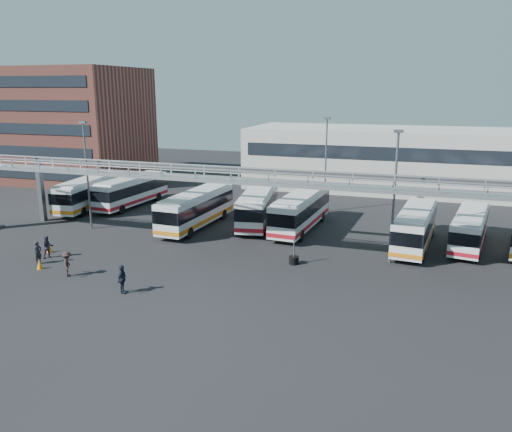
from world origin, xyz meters
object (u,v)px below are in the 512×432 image
(bus_0, at_px, (89,192))
(cone_right, at_px, (49,248))
(bus_5, at_px, (301,210))
(pedestrian_b, at_px, (48,247))
(tire_stack, at_px, (294,259))
(bus_3, at_px, (196,208))
(light_pole_mid, at_px, (395,190))
(light_pole_back, at_px, (326,159))
(bus_4, at_px, (258,205))
(pedestrian_a, at_px, (38,253))
(pedestrian_d, at_px, (122,279))
(cone_left, at_px, (40,264))
(pedestrian_c, at_px, (68,264))
(bus_8, at_px, (470,228))
(bus_7, at_px, (415,226))
(bus_1, at_px, (132,190))
(light_pole_left, at_px, (87,170))

(bus_0, height_order, cone_right, bus_0)
(bus_5, bearing_deg, pedestrian_b, -135.94)
(pedestrian_b, height_order, tire_stack, tire_stack)
(bus_3, relative_size, cone_right, 15.83)
(light_pole_mid, height_order, light_pole_back, same)
(light_pole_back, height_order, bus_0, light_pole_back)
(light_pole_back, xyz_separation_m, tire_stack, (1.00, -17.63, -5.36))
(bus_4, height_order, bus_5, bus_5)
(pedestrian_a, xyz_separation_m, pedestrian_d, (9.35, -2.93, 0.07))
(bus_0, xyz_separation_m, bus_3, (14.72, -3.37, 0.01))
(cone_left, bearing_deg, pedestrian_c, -10.57)
(pedestrian_a, height_order, pedestrian_d, pedestrian_d)
(cone_right, bearing_deg, bus_8, 20.79)
(bus_0, distance_m, cone_left, 19.75)
(bus_7, bearing_deg, cone_left, -145.46)
(pedestrian_a, bearing_deg, bus_1, 15.62)
(light_pole_back, distance_m, cone_right, 28.89)
(light_pole_left, height_order, pedestrian_c, light_pole_left)
(pedestrian_c, distance_m, cone_right, 6.47)
(bus_1, height_order, bus_5, bus_5)
(bus_4, height_order, bus_8, bus_4)
(light_pole_mid, distance_m, light_pole_back, 17.00)
(cone_left, bearing_deg, cone_right, 120.49)
(bus_8, height_order, pedestrian_b, bus_8)
(bus_8, bearing_deg, pedestrian_b, -147.56)
(light_pole_back, height_order, pedestrian_a, light_pole_back)
(bus_8, relative_size, pedestrian_c, 5.60)
(light_pole_left, xyz_separation_m, bus_3, (9.41, 3.69, -3.80))
(light_pole_back, bearing_deg, light_pole_left, -145.01)
(light_pole_back, distance_m, pedestrian_d, 28.36)
(light_pole_back, xyz_separation_m, bus_8, (14.08, -8.76, -4.04))
(bus_3, xyz_separation_m, bus_5, (9.81, 2.35, 0.00))
(pedestrian_b, xyz_separation_m, cone_left, (1.10, -2.25, -0.55))
(bus_3, xyz_separation_m, pedestrian_d, (2.27, -16.38, -0.95))
(pedestrian_b, relative_size, cone_right, 2.47)
(pedestrian_d, bearing_deg, cone_left, 66.11)
(light_pole_mid, relative_size, pedestrian_c, 5.55)
(pedestrian_b, xyz_separation_m, pedestrian_c, (4.13, -2.81, 0.02))
(pedestrian_b, bearing_deg, light_pole_mid, -36.07)
(light_pole_mid, distance_m, cone_right, 28.06)
(bus_4, xyz_separation_m, pedestrian_c, (-8.48, -17.99, -1.00))
(bus_5, xyz_separation_m, bus_8, (14.87, -0.79, -0.24))
(pedestrian_c, xyz_separation_m, cone_right, (-5.06, 4.00, -0.56))
(light_pole_left, distance_m, bus_4, 16.63)
(bus_4, bearing_deg, cone_left, -132.98)
(bus_8, height_order, pedestrian_c, bus_8)
(bus_4, bearing_deg, light_pole_back, 44.41)
(bus_8, bearing_deg, cone_left, -143.44)
(light_pole_mid, bearing_deg, bus_7, 70.76)
(cone_right, bearing_deg, light_pole_mid, 13.11)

